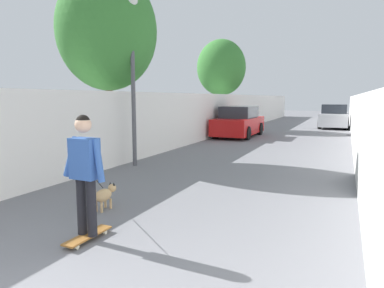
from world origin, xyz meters
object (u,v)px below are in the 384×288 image
Objects in this scene: car_near at (239,123)px; car_far at (334,117)px; tree_left_near at (107,31)px; dog at (105,194)px; person_skateboarder at (85,166)px; lamp_post at (132,52)px; tree_left_mid at (221,68)px; skateboard at (88,236)px.

car_near is 0.98× the size of car_far.
tree_left_near is 6.28m from dog.
person_skateboarder is 0.39× the size of car_far.
car_near is (8.61, -0.60, -2.52)m from lamp_post.
lamp_post is 2.89× the size of person_skateboarder.
tree_left_mid is 16.33m from dog.
skateboard is at bearing -153.49° from lamp_post.
tree_left_near is 8.93m from car_near.
tree_left_near reaches higher than car_far.
skateboard is 1.36m from dog.
person_skateboarder is at bearing -166.75° from tree_left_mid.
lamp_post reaches higher than car_far.
person_skateboarder is at bearing -153.49° from lamp_post.
person_skateboarder is at bearing -172.41° from car_near.
car_far is at bearing -8.94° from dog.
car_near is at bearing 7.59° from skateboard.
tree_left_near is at bearing 36.06° from dog.
tree_left_near is 7.50m from skateboard.
tree_left_mid is 1.30× the size of car_far.
tree_left_mid is 8.31m from car_far.
tree_left_near is 3.91× the size of dog.
tree_left_near reaches higher than skateboard.
lamp_post reaches higher than car_near.
dog is at bearing -154.10° from lamp_post.
car_near is at bearing 150.84° from car_far.
lamp_post reaches higher than skateboard.
dog is (1.18, 0.64, 0.21)m from skateboard.
tree_left_mid reaches higher than car_far.
dog is (-15.59, -3.31, -3.52)m from tree_left_mid.
skateboard is at bearing 173.26° from car_far.
lamp_post is 17.16m from car_far.
car_far is (15.76, -6.10, -3.27)m from tree_left_near.
tree_left_near is at bearing -178.34° from tree_left_mid.
tree_left_near is 11.51m from tree_left_mid.
person_skateboarder is 0.40× the size of car_near.
tree_left_near reaches higher than tree_left_mid.
car_far is at bearing -29.16° from car_near.
lamp_post reaches higher than dog.
lamp_post is at bearing 26.51° from skateboard.
car_near is at bearing -147.42° from tree_left_mid.
tree_left_mid is 12.11m from lamp_post.
car_far is (19.85, -3.12, 0.44)m from dog.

